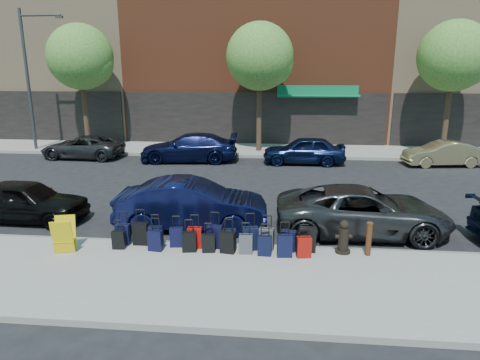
# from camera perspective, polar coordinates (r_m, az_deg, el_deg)

# --- Properties ---
(ground) EXTENTS (120.00, 120.00, 0.00)m
(ground) POSITION_cam_1_polar(r_m,az_deg,el_deg) (16.35, -1.04, -2.72)
(ground) COLOR black
(ground) RESTS_ON ground
(sidewalk_near) EXTENTS (60.00, 4.00, 0.15)m
(sidewalk_near) POSITION_cam_1_polar(r_m,az_deg,el_deg) (10.37, -5.20, -13.11)
(sidewalk_near) COLOR gray
(sidewalk_near) RESTS_ON ground
(sidewalk_far) EXTENTS (60.00, 4.00, 0.15)m
(sidewalk_far) POSITION_cam_1_polar(r_m,az_deg,el_deg) (26.01, 1.45, 4.04)
(sidewalk_far) COLOR gray
(sidewalk_far) RESTS_ON ground
(curb_near) EXTENTS (60.00, 0.08, 0.15)m
(curb_near) POSITION_cam_1_polar(r_m,az_deg,el_deg) (12.16, -3.44, -8.70)
(curb_near) COLOR gray
(curb_near) RESTS_ON ground
(curb_far) EXTENTS (60.00, 0.08, 0.15)m
(curb_far) POSITION_cam_1_polar(r_m,az_deg,el_deg) (24.04, 1.11, 3.15)
(curb_far) COLOR gray
(curb_far) RESTS_ON ground
(building_left) EXTENTS (15.00, 12.12, 16.00)m
(building_left) POSITION_cam_1_polar(r_m,az_deg,el_deg) (38.03, -23.68, 18.22)
(building_left) COLOR tan
(building_left) RESTS_ON ground
(tree_left) EXTENTS (3.80, 3.80, 7.27)m
(tree_left) POSITION_cam_1_polar(r_m,az_deg,el_deg) (27.58, -20.20, 14.93)
(tree_left) COLOR black
(tree_left) RESTS_ON sidewalk_far
(tree_center) EXTENTS (3.80, 3.80, 7.27)m
(tree_center) POSITION_cam_1_polar(r_m,az_deg,el_deg) (25.03, 2.98, 15.88)
(tree_center) COLOR black
(tree_center) RESTS_ON sidewalk_far
(tree_right) EXTENTS (3.80, 3.80, 7.27)m
(tree_right) POSITION_cam_1_polar(r_m,az_deg,el_deg) (26.70, 26.89, 14.30)
(tree_right) COLOR black
(tree_right) RESTS_ON sidewalk_far
(streetlight) EXTENTS (2.59, 0.18, 8.00)m
(streetlight) POSITION_cam_1_polar(r_m,az_deg,el_deg) (28.34, -26.19, 12.79)
(streetlight) COLOR #333338
(streetlight) RESTS_ON sidewalk_far
(suitcase_front_0) EXTENTS (0.40, 0.23, 0.94)m
(suitcase_front_0) POSITION_cam_1_polar(r_m,az_deg,el_deg) (12.36, -15.32, -6.98)
(suitcase_front_0) COLOR black
(suitcase_front_0) RESTS_ON sidewalk_near
(suitcase_front_1) EXTENTS (0.42, 0.23, 1.00)m
(suitcase_front_1) POSITION_cam_1_polar(r_m,az_deg,el_deg) (12.22, -13.10, -6.98)
(suitcase_front_1) COLOR black
(suitcase_front_1) RESTS_ON sidewalk_near
(suitcase_front_2) EXTENTS (0.39, 0.24, 0.89)m
(suitcase_front_2) POSITION_cam_1_polar(r_m,az_deg,el_deg) (12.06, -11.21, -7.35)
(suitcase_front_2) COLOR black
(suitcase_front_2) RESTS_ON sidewalk_near
(suitcase_front_3) EXTENTS (0.38, 0.24, 0.87)m
(suitcase_front_3) POSITION_cam_1_polar(r_m,az_deg,el_deg) (11.92, -8.46, -7.53)
(suitcase_front_3) COLOR black
(suitcase_front_3) RESTS_ON sidewalk_near
(suitcase_front_4) EXTENTS (0.40, 0.23, 0.93)m
(suitcase_front_4) POSITION_cam_1_polar(r_m,az_deg,el_deg) (11.77, -6.05, -7.64)
(suitcase_front_4) COLOR #9C0D0A
(suitcase_front_4) RESTS_ON sidewalk_near
(suitcase_front_5) EXTENTS (0.42, 0.24, 1.00)m
(suitcase_front_5) POSITION_cam_1_polar(r_m,az_deg,el_deg) (11.73, -3.41, -7.55)
(suitcase_front_5) COLOR black
(suitcase_front_5) RESTS_ON sidewalk_near
(suitcase_front_6) EXTENTS (0.38, 0.24, 0.86)m
(suitcase_front_6) POSITION_cam_1_polar(r_m,az_deg,el_deg) (11.70, -1.44, -7.81)
(suitcase_front_6) COLOR black
(suitcase_front_6) RESTS_ON sidewalk_near
(suitcase_front_7) EXTENTS (0.46, 0.31, 1.02)m
(suitcase_front_7) POSITION_cam_1_polar(r_m,az_deg,el_deg) (11.58, 1.37, -7.79)
(suitcase_front_7) COLOR black
(suitcase_front_7) RESTS_ON sidewalk_near
(suitcase_front_8) EXTENTS (0.43, 0.28, 0.96)m
(suitcase_front_8) POSITION_cam_1_polar(r_m,az_deg,el_deg) (11.61, 3.53, -7.86)
(suitcase_front_8) COLOR #414046
(suitcase_front_8) RESTS_ON sidewalk_near
(suitcase_front_9) EXTENTS (0.41, 0.28, 0.92)m
(suitcase_front_9) POSITION_cam_1_polar(r_m,az_deg,el_deg) (11.59, 6.48, -8.05)
(suitcase_front_9) COLOR black
(suitcase_front_9) RESTS_ON sidewalk_near
(suitcase_front_10) EXTENTS (0.45, 0.25, 1.07)m
(suitcase_front_10) POSITION_cam_1_polar(r_m,az_deg,el_deg) (11.61, 8.98, -7.85)
(suitcase_front_10) COLOR black
(suitcase_front_10) RESTS_ON sidewalk_near
(suitcase_back_0) EXTENTS (0.35, 0.21, 0.81)m
(suitcase_back_0) POSITION_cam_1_polar(r_m,az_deg,el_deg) (12.12, -15.86, -7.67)
(suitcase_back_0) COLOR black
(suitcase_back_0) RESTS_ON sidewalk_near
(suitcase_back_2) EXTENTS (0.40, 0.26, 0.90)m
(suitcase_back_2) POSITION_cam_1_polar(r_m,az_deg,el_deg) (11.77, -11.20, -7.91)
(suitcase_back_2) COLOR black
(suitcase_back_2) RESTS_ON sidewalk_near
(suitcase_back_4) EXTENTS (0.40, 0.27, 0.88)m
(suitcase_back_4) POSITION_cam_1_polar(r_m,az_deg,el_deg) (11.57, -6.79, -8.16)
(suitcase_back_4) COLOR black
(suitcase_back_4) RESTS_ON sidewalk_near
(suitcase_back_5) EXTENTS (0.36, 0.24, 0.80)m
(suitcase_back_5) POSITION_cam_1_polar(r_m,az_deg,el_deg) (11.50, -4.23, -8.38)
(suitcase_back_5) COLOR black
(suitcase_back_5) RESTS_ON sidewalk_near
(suitcase_back_6) EXTENTS (0.42, 0.29, 0.93)m
(suitcase_back_6) POSITION_cam_1_polar(r_m,az_deg,el_deg) (11.42, -1.65, -8.30)
(suitcase_back_6) COLOR black
(suitcase_back_6) RESTS_ON sidewalk_near
(suitcase_back_7) EXTENTS (0.36, 0.22, 0.84)m
(suitcase_back_7) POSITION_cam_1_polar(r_m,az_deg,el_deg) (11.38, 0.78, -8.52)
(suitcase_back_7) COLOR #424247
(suitcase_back_7) RESTS_ON sidewalk_near
(suitcase_back_8) EXTENTS (0.36, 0.22, 0.85)m
(suitcase_back_8) POSITION_cam_1_polar(r_m,az_deg,el_deg) (11.29, 3.31, -8.73)
(suitcase_back_8) COLOR black
(suitcase_back_8) RESTS_ON sidewalk_near
(suitcase_back_9) EXTENTS (0.41, 0.26, 0.93)m
(suitcase_back_9) POSITION_cam_1_polar(r_m,az_deg,el_deg) (11.26, 5.97, -8.72)
(suitcase_back_9) COLOR black
(suitcase_back_9) RESTS_ON sidewalk_near
(suitcase_back_10) EXTENTS (0.40, 0.28, 0.88)m
(suitcase_back_10) POSITION_cam_1_polar(r_m,az_deg,el_deg) (11.29, 8.50, -8.82)
(suitcase_back_10) COLOR maroon
(suitcase_back_10) RESTS_ON sidewalk_near
(fire_hydrant) EXTENTS (0.46, 0.40, 0.89)m
(fire_hydrant) POSITION_cam_1_polar(r_m,az_deg,el_deg) (11.70, 13.63, -7.50)
(fire_hydrant) COLOR black
(fire_hydrant) RESTS_ON sidewalk_near
(bollard) EXTENTS (0.17, 0.17, 0.90)m
(bollard) POSITION_cam_1_polar(r_m,az_deg,el_deg) (11.69, 16.80, -7.47)
(bollard) COLOR #38190C
(bollard) RESTS_ON sidewalk_near
(display_rack) EXTENTS (0.65, 0.69, 0.94)m
(display_rack) POSITION_cam_1_polar(r_m,az_deg,el_deg) (12.31, -22.40, -6.84)
(display_rack) COLOR #DBBA0C
(display_rack) RESTS_ON sidewalk_near
(car_near_0) EXTENTS (4.08, 1.73, 1.38)m
(car_near_0) POSITION_cam_1_polar(r_m,az_deg,el_deg) (15.68, -26.72, -2.49)
(car_near_0) COLOR black
(car_near_0) RESTS_ON ground
(car_near_1) EXTENTS (4.76, 1.88, 1.54)m
(car_near_1) POSITION_cam_1_polar(r_m,az_deg,el_deg) (13.46, -6.43, -3.25)
(car_near_1) COLOR #0C1036
(car_near_1) RESTS_ON ground
(car_near_2) EXTENTS (5.21, 2.46, 1.44)m
(car_near_2) POSITION_cam_1_polar(r_m,az_deg,el_deg) (13.47, 16.02, -3.97)
(car_near_2) COLOR #323234
(car_near_2) RESTS_ON ground
(car_far_0) EXTENTS (4.60, 2.30, 1.25)m
(car_far_0) POSITION_cam_1_polar(r_m,az_deg,el_deg) (25.44, -20.25, 4.14)
(car_far_0) COLOR #313133
(car_far_0) RESTS_ON ground
(car_far_1) EXTENTS (5.34, 2.51, 1.51)m
(car_far_1) POSITION_cam_1_polar(r_m,az_deg,el_deg) (23.16, -6.82, 4.31)
(car_far_1) COLOR #0B1033
(car_far_1) RESTS_ON ground
(car_far_2) EXTENTS (4.26, 1.73, 1.45)m
(car_far_2) POSITION_cam_1_polar(r_m,az_deg,el_deg) (22.67, 8.52, 3.95)
(car_far_2) COLOR #0C1536
(car_far_2) RESTS_ON ground
(car_far_3) EXTENTS (4.04, 1.84, 1.28)m
(car_far_3) POSITION_cam_1_polar(r_m,az_deg,el_deg) (24.30, 25.41, 3.21)
(car_far_3) COLOR tan
(car_far_3) RESTS_ON ground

